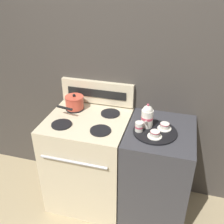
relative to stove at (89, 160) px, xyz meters
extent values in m
plane|color=tan|center=(0.29, 0.00, -0.47)|extent=(6.00, 6.00, 0.00)
cube|color=#423D38|center=(0.29, 0.35, 0.63)|extent=(6.00, 0.05, 2.20)
cube|color=beige|center=(0.00, 0.00, 0.00)|extent=(0.72, 0.65, 0.93)
cylinder|color=silver|center=(0.00, -0.34, 0.26)|extent=(0.58, 0.02, 0.02)
cylinder|color=black|center=(-0.17, 0.15, 0.47)|extent=(0.17, 0.17, 0.01)
cylinder|color=black|center=(0.17, 0.15, 0.47)|extent=(0.17, 0.17, 0.01)
cylinder|color=black|center=(-0.17, -0.15, 0.47)|extent=(0.17, 0.17, 0.01)
cylinder|color=black|center=(0.17, -0.15, 0.47)|extent=(0.17, 0.17, 0.01)
cube|color=beige|center=(0.00, 0.30, 0.59)|extent=(0.71, 0.05, 0.23)
cube|color=black|center=(0.00, 0.28, 0.59)|extent=(0.58, 0.01, 0.08)
cube|color=#38383D|center=(0.65, 0.00, 0.00)|extent=(0.56, 0.65, 0.93)
cylinder|color=#D14C38|center=(-0.17, 0.15, 0.53)|extent=(0.17, 0.17, 0.11)
cylinder|color=#D14C38|center=(-0.17, 0.15, 0.59)|extent=(0.17, 0.17, 0.01)
sphere|color=black|center=(-0.17, 0.15, 0.61)|extent=(0.03, 0.03, 0.03)
cylinder|color=black|center=(-0.20, -0.01, 0.55)|extent=(0.15, 0.05, 0.02)
cylinder|color=black|center=(0.61, -0.05, 0.47)|extent=(0.36, 0.36, 0.01)
cylinder|color=white|center=(0.53, 0.01, 0.55)|extent=(0.10, 0.10, 0.15)
cylinder|color=#C6475B|center=(0.53, 0.01, 0.56)|extent=(0.10, 0.10, 0.02)
sphere|color=white|center=(0.53, 0.01, 0.63)|extent=(0.08, 0.08, 0.08)
sphere|color=#C6475B|center=(0.53, 0.01, 0.68)|extent=(0.02, 0.02, 0.02)
cone|color=white|center=(0.53, -0.06, 0.56)|extent=(0.03, 0.07, 0.06)
cylinder|color=white|center=(0.61, -0.13, 0.48)|extent=(0.12, 0.12, 0.01)
cylinder|color=white|center=(0.61, -0.13, 0.51)|extent=(0.07, 0.07, 0.04)
cylinder|color=#C6475B|center=(0.61, -0.13, 0.52)|extent=(0.08, 0.08, 0.01)
cylinder|color=white|center=(0.67, 0.01, 0.48)|extent=(0.12, 0.12, 0.01)
cylinder|color=white|center=(0.67, 0.01, 0.51)|extent=(0.07, 0.07, 0.04)
cylinder|color=#C6475B|center=(0.67, 0.01, 0.52)|extent=(0.08, 0.08, 0.01)
cylinder|color=white|center=(0.48, -0.08, 0.52)|extent=(0.06, 0.06, 0.08)
cylinder|color=#C6475B|center=(0.48, -0.08, 0.52)|extent=(0.07, 0.07, 0.01)
camera|label=1|loc=(0.75, -1.85, 1.66)|focal=42.00mm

